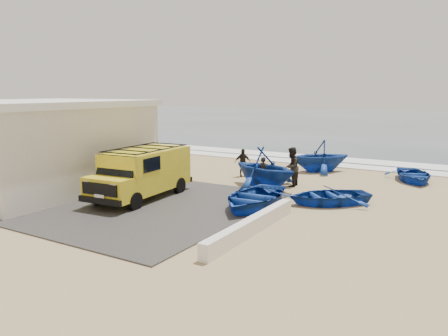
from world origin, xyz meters
The scene contains 16 objects.
ground centered at (0.00, 0.00, 0.00)m, with size 160.00×160.00×0.00m, color tan.
slab centered at (-2.00, -2.00, 0.03)m, with size 12.00×10.00×0.05m, color #3B3836.
ocean centered at (0.00, 56.00, 0.00)m, with size 180.00×88.00×0.01m, color #385166.
surf_line centered at (0.00, 12.00, 0.03)m, with size 180.00×1.60×0.06m, color white.
surf_wash centered at (0.00, 14.50, 0.02)m, with size 180.00×2.20×0.04m, color white.
building centered at (-7.50, -2.00, 2.16)m, with size 8.40×9.40×4.30m.
parapet centered at (5.00, -3.00, 0.28)m, with size 0.35×6.00×0.55m, color silver.
van centered at (-1.47, -1.09, 1.22)m, with size 2.47×5.43×2.27m.
boat_near_left centered at (3.53, 0.02, 0.44)m, with size 3.04×4.25×0.88m, color #133B9A.
boat_near_right centered at (6.00, 2.17, 0.36)m, with size 2.51×3.52×0.73m, color #133B9A.
boat_mid_left centered at (2.14, 3.84, 1.01)m, with size 3.30×3.83×2.02m, color #133B9A.
boat_far_left centered at (3.14, 9.36, 0.95)m, with size 3.12×3.61×1.90m, color #133B9A.
boat_far_right centered at (8.38, 9.11, 0.36)m, with size 2.49×3.49×0.72m, color #133B9A.
fisherman_front centered at (2.10, 3.87, 0.76)m, with size 0.55×0.36×1.52m, color black.
fisherman_middle centered at (3.25, 4.69, 0.99)m, with size 0.96×0.75×1.98m, color black.
fisherman_back centered at (-0.10, 5.70, 0.78)m, with size 0.92×0.38×1.57m, color black.
Camera 1 is at (11.45, -15.61, 4.74)m, focal length 35.00 mm.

